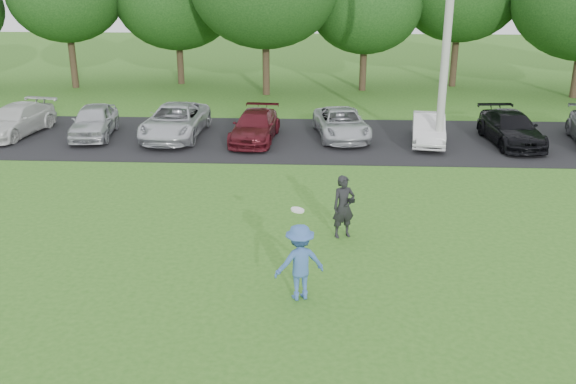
# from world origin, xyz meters

# --- Properties ---
(ground) EXTENTS (100.00, 100.00, 0.00)m
(ground) POSITION_xyz_m (0.00, 0.00, 0.00)
(ground) COLOR #31651D
(ground) RESTS_ON ground
(parking_lot) EXTENTS (32.00, 6.50, 0.03)m
(parking_lot) POSITION_xyz_m (0.00, 13.00, 0.01)
(parking_lot) COLOR black
(parking_lot) RESTS_ON ground
(utility_pole) EXTENTS (0.28, 0.28, 9.27)m
(utility_pole) POSITION_xyz_m (5.06, 11.60, 4.64)
(utility_pole) COLOR #ACACA7
(utility_pole) RESTS_ON ground
(frisbee_player) EXTENTS (1.20, 0.93, 2.00)m
(frisbee_player) POSITION_xyz_m (0.38, 0.69, 0.82)
(frisbee_player) COLOR #3C61A9
(frisbee_player) RESTS_ON ground
(camera_bystander) EXTENTS (0.69, 0.58, 1.61)m
(camera_bystander) POSITION_xyz_m (1.37, 3.85, 0.80)
(camera_bystander) COLOR black
(camera_bystander) RESTS_ON ground
(parked_cars) EXTENTS (30.56, 4.75, 1.25)m
(parked_cars) POSITION_xyz_m (0.30, 12.88, 0.61)
(parked_cars) COLOR #51111A
(parked_cars) RESTS_ON parking_lot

